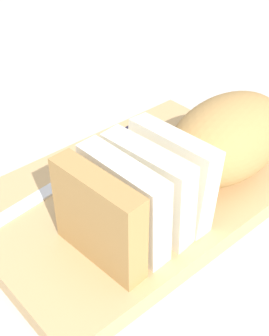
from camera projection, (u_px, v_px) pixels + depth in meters
ground_plane at (135, 202)px, 0.58m from camera, size 3.00×3.00×0.00m
cutting_board at (135, 195)px, 0.57m from camera, size 0.39×0.27×0.02m
bread_loaf at (198, 156)px, 0.53m from camera, size 0.31×0.11×0.10m
bread_knife at (103, 152)px, 0.61m from camera, size 0.27×0.04×0.02m
crumb_near_knife at (131, 149)px, 0.62m from camera, size 0.01×0.01×0.01m
crumb_near_loaf at (151, 195)px, 0.55m from camera, size 0.00×0.00×0.00m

